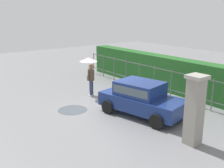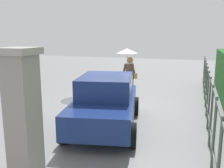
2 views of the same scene
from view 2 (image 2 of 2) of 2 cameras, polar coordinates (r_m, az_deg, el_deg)
ground_plane at (r=9.02m, az=0.67°, el=-5.78°), size 40.00×40.00×0.00m
car at (r=7.18m, az=-1.48°, el=-3.55°), size 3.96×2.45×1.48m
pedestrian at (r=10.52m, az=3.81°, el=4.98°), size 0.91×0.91×2.08m
gate_pillar at (r=4.73m, az=-19.69°, el=-6.53°), size 0.60×0.60×2.42m
fence_section at (r=8.65m, az=21.09°, el=-1.62°), size 11.96×0.05×1.50m
puddle_near at (r=10.26m, az=-7.95°, el=-3.79°), size 1.35×1.35×0.00m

